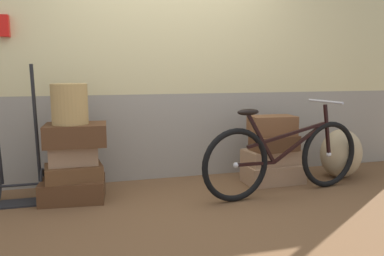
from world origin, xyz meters
name	(u,v)px	position (x,y,z in m)	size (l,w,h in m)	color
ground	(185,202)	(0.00, 0.00, -0.03)	(8.83, 5.20, 0.06)	brown
station_building	(166,42)	(0.01, 0.85, 1.49)	(6.83, 0.74, 2.97)	gray
suitcase_0	(73,189)	(-0.99, 0.27, 0.10)	(0.56, 0.42, 0.20)	#4C2D19
suitcase_1	(74,172)	(-0.98, 0.27, 0.26)	(0.50, 0.35, 0.13)	brown
suitcase_2	(74,155)	(-0.98, 0.30, 0.42)	(0.43, 0.28, 0.18)	#937051
suitcase_3	(76,135)	(-0.95, 0.28, 0.61)	(0.54, 0.38, 0.20)	#4C2D19
suitcase_4	(273,174)	(1.04, 0.27, 0.10)	(0.61, 0.35, 0.20)	#937051
suitcase_5	(271,157)	(1.04, 0.32, 0.27)	(0.58, 0.32, 0.15)	#937051
suitcase_6	(274,143)	(1.05, 0.26, 0.43)	(0.47, 0.28, 0.16)	#4C2D19
suitcase_7	(272,125)	(1.04, 0.31, 0.61)	(0.47, 0.28, 0.20)	brown
wicker_basket	(70,104)	(-0.99, 0.29, 0.89)	(0.32, 0.32, 0.36)	#A8844C
luggage_trolley	(19,170)	(-1.46, 0.37, 0.29)	(0.41, 0.36, 1.24)	black
burlap_sack	(341,153)	(1.87, 0.25, 0.27)	(0.47, 0.40, 0.54)	#9E8966
bicycle	(285,157)	(0.97, -0.09, 0.36)	(1.76, 0.46, 0.89)	black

